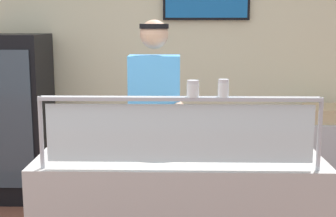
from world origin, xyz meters
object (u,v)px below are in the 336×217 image
at_px(pepper_flake_shaker, 223,89).
at_px(pizza_box_stack, 328,114).
at_px(worker_figure, 155,121).
at_px(parmesan_shaker, 193,90).
at_px(pizza_server, 153,146).
at_px(pizza_tray, 158,149).
at_px(drink_fridge, 12,117).

xyz_separation_m(pepper_flake_shaker, pizza_box_stack, (1.20, 2.07, -0.52)).
height_order(pepper_flake_shaker, pizza_box_stack, pepper_flake_shaker).
bearing_deg(worker_figure, parmesan_shaker, -75.92).
xyz_separation_m(pizza_server, worker_figure, (-0.02, 0.68, 0.02)).
relative_size(pepper_flake_shaker, pizza_box_stack, 0.21).
xyz_separation_m(pizza_tray, pizza_box_stack, (1.57, 1.71, -0.10)).
relative_size(pizza_server, drink_fridge, 0.17).
distance_m(parmesan_shaker, pepper_flake_shaker, 0.16).
bearing_deg(worker_figure, pizza_box_stack, 33.02).
height_order(pizza_tray, worker_figure, worker_figure).
xyz_separation_m(parmesan_shaker, pizza_box_stack, (1.37, 2.07, -0.52)).
bearing_deg(pizza_tray, pepper_flake_shaker, -44.32).
relative_size(pizza_tray, pepper_flake_shaker, 5.08).
bearing_deg(pizza_box_stack, drink_fridge, 179.19).
xyz_separation_m(pizza_server, parmesan_shaker, (0.23, -0.34, 0.40)).
bearing_deg(pizza_server, pepper_flake_shaker, -35.82).
relative_size(pepper_flake_shaker, drink_fridge, 0.06).
bearing_deg(pepper_flake_shaker, pizza_box_stack, 59.77).
height_order(parmesan_shaker, worker_figure, worker_figure).
xyz_separation_m(worker_figure, drink_fridge, (-1.47, 1.10, -0.19)).
bearing_deg(drink_fridge, pizza_box_stack, -0.81).
height_order(pizza_server, parmesan_shaker, parmesan_shaker).
relative_size(pizza_tray, parmesan_shaker, 5.42).
distance_m(pizza_server, drink_fridge, 2.32).
bearing_deg(drink_fridge, pizza_server, -49.86).
xyz_separation_m(pizza_tray, drink_fridge, (-1.52, 1.75, -0.15)).
bearing_deg(parmesan_shaker, worker_figure, 104.08).
distance_m(parmesan_shaker, pizza_box_stack, 2.53).
height_order(pizza_server, drink_fridge, drink_fridge).
xyz_separation_m(pizza_server, pepper_flake_shaker, (0.40, -0.34, 0.40)).
xyz_separation_m(pizza_server, drink_fridge, (-1.49, 1.77, -0.18)).
bearing_deg(pepper_flake_shaker, worker_figure, 112.29).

